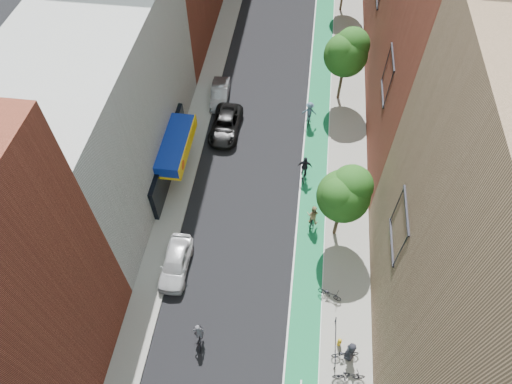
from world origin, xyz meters
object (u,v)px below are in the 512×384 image
(cyclist_lane_mid, at_px, (305,170))
(fire_hydrant, at_px, (339,342))
(parked_car_white, at_px, (176,263))
(cyclist_lane_near, at_px, (312,217))
(parked_car_silver, at_px, (220,94))
(cyclist_lane_far, at_px, (309,114))
(parked_car_black, at_px, (225,125))
(pedestrian, at_px, (351,351))
(cyclist_lead, at_px, (199,336))

(cyclist_lane_mid, xyz_separation_m, fire_hydrant, (2.84, -12.50, -0.35))
(parked_car_white, xyz_separation_m, cyclist_lane_near, (8.59, 4.52, 0.21))
(parked_car_silver, relative_size, cyclist_lane_far, 1.88)
(cyclist_lane_near, bearing_deg, cyclist_lane_far, -75.55)
(parked_car_black, height_order, cyclist_lane_mid, cyclist_lane_mid)
(parked_car_white, xyz_separation_m, pedestrian, (11.20, -4.40, 0.31))
(cyclist_lead, distance_m, cyclist_lane_near, 10.91)
(cyclist_lane_near, xyz_separation_m, pedestrian, (2.61, -8.92, 0.10))
(cyclist_lead, height_order, cyclist_lane_mid, cyclist_lane_mid)
(parked_car_silver, relative_size, pedestrian, 2.32)
(parked_car_white, distance_m, fire_hydrant, 11.29)
(pedestrian, relative_size, fire_hydrant, 2.45)
(cyclist_lane_mid, bearing_deg, cyclist_lane_near, 101.89)
(parked_car_black, bearing_deg, parked_car_silver, 107.83)
(parked_car_black, relative_size, cyclist_lane_near, 2.37)
(parked_car_black, bearing_deg, fire_hydrant, -58.91)
(cyclist_lane_near, bearing_deg, pedestrian, 116.29)
(parked_car_black, relative_size, cyclist_lane_far, 2.28)
(parked_car_black, relative_size, cyclist_lane_mid, 2.25)
(cyclist_lead, xyz_separation_m, pedestrian, (8.74, 0.10, 0.34))
(parked_car_black, height_order, cyclist_lane_near, cyclist_lane_near)
(fire_hydrant, bearing_deg, cyclist_lane_near, 103.85)
(fire_hydrant, bearing_deg, parked_car_silver, 117.58)
(cyclist_lane_near, bearing_deg, parked_car_silver, -44.58)
(parked_car_silver, distance_m, pedestrian, 23.80)
(cyclist_lane_mid, xyz_separation_m, cyclist_lane_far, (-0.00, 5.95, 0.12))
(cyclist_lane_mid, relative_size, fire_hydrant, 3.06)
(cyclist_lane_far, bearing_deg, cyclist_lane_mid, 90.20)
(parked_car_white, distance_m, cyclist_lane_mid, 11.70)
(cyclist_lane_mid, distance_m, pedestrian, 13.56)
(parked_car_silver, relative_size, fire_hydrant, 5.69)
(parked_car_white, xyz_separation_m, cyclist_lane_mid, (7.80, 8.72, 0.16))
(parked_car_black, xyz_separation_m, parked_car_silver, (-1.10, 3.72, -0.01))
(cyclist_lead, relative_size, cyclist_lane_mid, 0.93)
(parked_car_silver, xyz_separation_m, cyclist_lane_far, (7.80, -1.91, 0.33))
(parked_car_black, relative_size, pedestrian, 2.81)
(pedestrian, distance_m, fire_hydrant, 0.97)
(parked_car_black, xyz_separation_m, cyclist_lane_far, (6.70, 1.80, 0.32))
(cyclist_lead, bearing_deg, cyclist_lane_near, -135.67)
(cyclist_lead, distance_m, fire_hydrant, 8.21)
(cyclist_lead, distance_m, pedestrian, 8.75)
(pedestrian, bearing_deg, parked_car_white, -97.94)
(parked_car_white, bearing_deg, pedestrian, -21.92)
(cyclist_lane_mid, distance_m, cyclist_lane_far, 5.95)
(cyclist_lane_far, relative_size, pedestrian, 1.23)
(parked_car_silver, distance_m, fire_hydrant, 22.98)
(parked_car_black, xyz_separation_m, pedestrian, (10.10, -17.28, 0.34))
(parked_car_silver, bearing_deg, cyclist_lane_mid, -49.29)
(parked_car_white, height_order, fire_hydrant, parked_car_white)
(parked_car_white, bearing_deg, parked_car_silver, 89.54)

